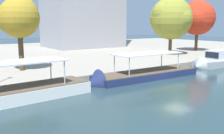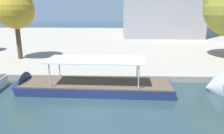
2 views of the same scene
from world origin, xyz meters
name	(u,v)px [view 1 (image 1 of 2)]	position (x,y,z in m)	size (l,w,h in m)	color
ground_plane	(179,85)	(0.00, 0.00, 0.00)	(220.00, 220.00, 0.00)	#23383D
dock_promenade	(49,53)	(0.00, 34.66, 0.30)	(120.00, 55.00, 0.60)	gray
tour_boat_0	(11,96)	(-15.29, 4.07, 0.42)	(12.18, 3.97, 4.34)	silver
tour_boat_1	(139,77)	(-1.43, 4.56, 0.23)	(14.44, 3.80, 4.33)	navy
motor_yacht_2	(213,62)	(13.45, 4.91, 0.65)	(8.33, 2.97, 4.72)	#9EA3A8
tree_0	(171,18)	(16.34, 15.83, 7.38)	(7.89, 8.08, 10.59)	#4C3823
tree_1	(198,18)	(26.17, 17.32, 7.56)	(7.62, 7.38, 10.71)	#4C3823
tree_3	(19,18)	(-11.37, 14.60, 6.90)	(4.76, 4.76, 8.65)	#4C3823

